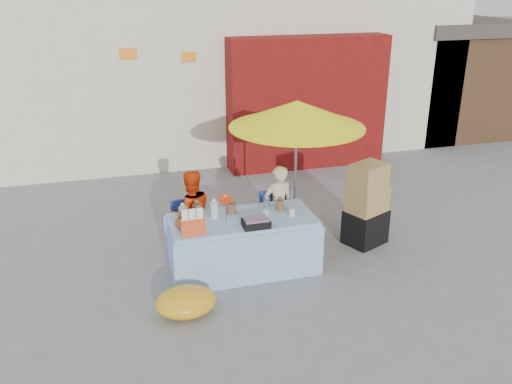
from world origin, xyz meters
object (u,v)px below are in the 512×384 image
object	(u,v)px
market_table	(242,243)
chair_right	(281,233)
vendor_beige	(278,206)
vendor_orange	(191,214)
umbrella	(297,115)
box_stack	(367,207)
chair_left	(194,244)

from	to	relation	value
market_table	chair_right	xyz separation A→B (m)	(0.67, 0.40, -0.13)
vendor_beige	market_table	bearing A→B (deg)	30.10
vendor_orange	umbrella	world-z (taller)	umbrella
chair_right	umbrella	distance (m)	1.69
market_table	umbrella	world-z (taller)	umbrella
market_table	box_stack	world-z (taller)	box_stack
chair_left	umbrella	bearing A→B (deg)	2.12
market_table	vendor_orange	world-z (taller)	vendor_orange
vendor_beige	box_stack	xyz separation A→B (m)	(1.25, -0.27, -0.04)
market_table	box_stack	bearing A→B (deg)	7.20
chair_right	vendor_orange	xyz separation A→B (m)	(-1.25, 0.13, 0.38)
market_table	vendor_beige	world-z (taller)	vendor_beige
vendor_orange	box_stack	size ratio (longest dim) A/B	1.04
chair_left	chair_right	bearing A→B (deg)	-8.26
vendor_beige	box_stack	distance (m)	1.28
umbrella	market_table	bearing A→B (deg)	-144.96
chair_left	market_table	bearing A→B (deg)	-42.37
chair_left	box_stack	size ratio (longest dim) A/B	0.69
market_table	vendor_orange	size ratio (longest dim) A/B	1.52
chair_left	vendor_beige	world-z (taller)	vendor_beige
market_table	box_stack	size ratio (longest dim) A/B	1.58
chair_right	market_table	bearing A→B (deg)	-157.61
vendor_orange	market_table	bearing A→B (deg)	129.40
market_table	box_stack	distance (m)	1.95
umbrella	chair_left	bearing A→B (deg)	-169.62
chair_right	box_stack	xyz separation A→B (m)	(1.26, -0.14, 0.31)
chair_right	vendor_beige	size ratio (longest dim) A/B	0.69
chair_left	box_stack	world-z (taller)	box_stack
chair_left	vendor_orange	xyz separation A→B (m)	(0.00, 0.13, 0.38)
market_table	chair_left	world-z (taller)	market_table
vendor_orange	umbrella	distance (m)	2.00
vendor_orange	box_stack	distance (m)	2.52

